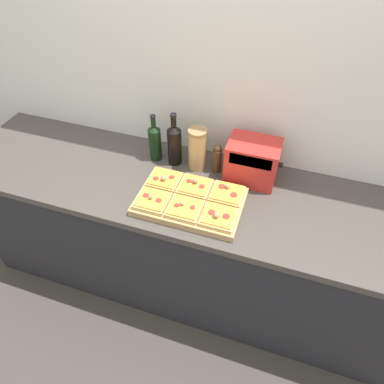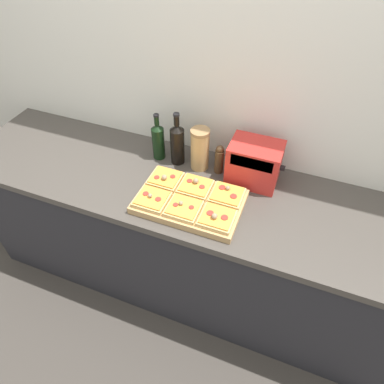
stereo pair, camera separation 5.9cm
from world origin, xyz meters
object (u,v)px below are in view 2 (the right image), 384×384
Objects in this scene: wine_bottle at (177,143)px; grain_jar_tall at (200,149)px; pepper_mill at (219,159)px; cutting_board at (190,202)px; toaster_oven at (254,163)px; olive_oil_bottle at (158,140)px.

wine_bottle is 1.28× the size of grain_jar_tall.
pepper_mill is at bearing 0.00° from grain_jar_tall.
cutting_board is 0.36m from wine_bottle.
cutting_board is 1.81× the size of toaster_oven.
toaster_oven is (0.42, -0.00, -0.01)m from wine_bottle.
olive_oil_bottle is 0.35m from pepper_mill.
cutting_board is 2.99× the size of pepper_mill.
wine_bottle is 0.42m from toaster_oven.
olive_oil_bottle is at bearing -180.00° from pepper_mill.
pepper_mill is at bearing -0.00° from wine_bottle.
pepper_mill is (0.24, -0.00, -0.04)m from wine_bottle.
olive_oil_bottle reaches higher than cutting_board.
pepper_mill is at bearing 0.00° from olive_oil_bottle.
olive_oil_bottle is 0.90× the size of wine_bottle.
grain_jar_tall is 1.40× the size of pepper_mill.
toaster_oven is (0.24, 0.29, 0.10)m from cutting_board.
wine_bottle reaches higher than cutting_board.
grain_jar_tall is (-0.05, 0.29, 0.10)m from cutting_board.
olive_oil_bottle reaches higher than toaster_oven.
toaster_oven is (0.19, -0.00, 0.03)m from pepper_mill.
olive_oil_bottle is (-0.30, 0.29, 0.10)m from cutting_board.
cutting_board is 1.67× the size of wine_bottle.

